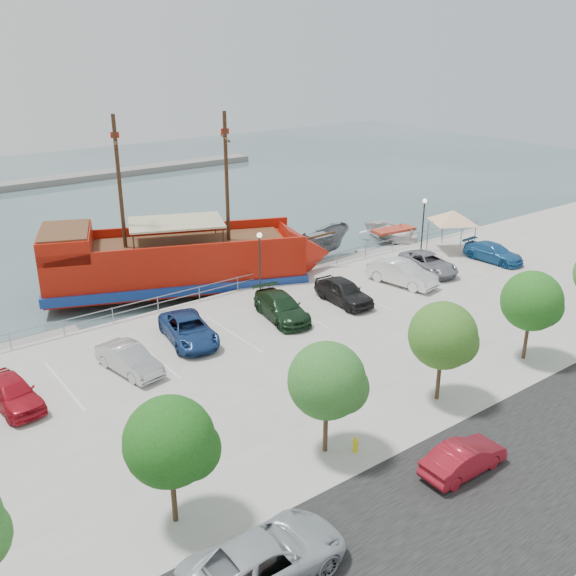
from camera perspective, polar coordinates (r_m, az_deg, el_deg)
ground at (r=39.48m, az=2.91°, el=-4.59°), size 160.00×160.00×0.00m
street at (r=30.15m, az=23.19°, el=-13.21°), size 100.00×8.00×0.04m
sidewalk at (r=32.86m, az=14.22°, el=-8.99°), size 100.00×4.00×0.05m
seawall_railing at (r=44.65m, az=-3.42°, el=0.69°), size 50.00×0.06×1.00m
far_shore at (r=90.12m, az=-14.92°, el=9.86°), size 40.00×3.00×0.80m
pirate_ship at (r=46.65m, az=-8.11°, el=2.33°), size 21.24×13.05×13.25m
patrol_boat at (r=52.86m, az=2.78°, el=3.67°), size 6.48×2.87×2.44m
speedboat at (r=58.93m, az=9.34°, el=4.71°), size 5.26×6.89×1.33m
dock_west at (r=40.87m, az=-23.02°, el=-5.11°), size 7.73×2.42×0.44m
dock_mid at (r=51.36m, az=4.29°, el=1.92°), size 7.86×2.45×0.45m
dock_east at (r=55.82m, az=9.56°, el=3.25°), size 7.07×3.83×0.39m
canopy_tent at (r=53.49m, az=14.52°, el=6.69°), size 5.64×5.64×3.83m
street_van at (r=22.20m, az=-2.01°, el=-22.82°), size 5.64×2.63×1.56m
street_sedan at (r=27.32m, az=15.35°, el=-14.38°), size 3.92×1.42×1.28m
fire_hydrant at (r=27.76m, az=6.01°, el=-13.66°), size 0.24×0.24×0.70m
lamp_post_mid at (r=42.83m, az=-2.53°, el=3.22°), size 0.36×0.36×4.28m
lamp_post_right at (r=53.10m, az=11.97°, el=6.36°), size 0.36×0.36×4.28m
tree_b at (r=22.91m, az=-10.06°, el=-13.45°), size 3.30×3.20×5.00m
tree_c at (r=26.18m, az=3.81°, el=-8.36°), size 3.30×3.20×5.00m
tree_d at (r=30.71m, az=13.85°, el=-4.26°), size 3.30×3.20×5.00m
tree_e at (r=36.05m, az=21.05°, el=-1.21°), size 3.30×3.20×5.00m
parked_car_a at (r=33.08m, az=-23.32°, el=-8.52°), size 2.29×4.56×1.49m
parked_car_b at (r=34.43m, az=-13.93°, el=-6.16°), size 2.26×4.52×1.42m
parked_car_c at (r=37.09m, az=-8.82°, el=-3.68°), size 3.25×5.50×1.43m
parked_car_d at (r=39.59m, az=-0.58°, el=-1.71°), size 2.97×5.43×1.49m
parked_car_e at (r=42.06m, az=4.98°, el=-0.29°), size 2.17×4.80×1.60m
parked_car_f at (r=45.74m, az=10.12°, el=1.31°), size 2.63×5.31×1.67m
parked_car_g at (r=48.65m, az=12.38°, el=2.19°), size 3.18×5.37×1.40m
parked_car_h at (r=52.35m, az=17.79°, el=3.02°), size 2.24×4.91×1.39m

